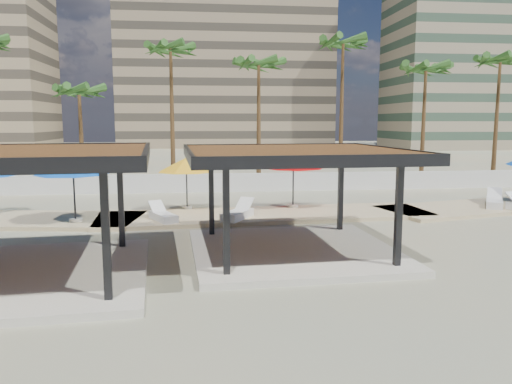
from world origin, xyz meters
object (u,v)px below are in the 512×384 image
at_px(lounger_a, 163,216).
at_px(lounger_b, 238,214).
at_px(pavilion_west, 15,203).
at_px(pavilion_central, 294,191).
at_px(lounger_d, 494,202).
at_px(umbrella_c, 293,161).

bearing_deg(lounger_a, lounger_b, -115.38).
xyz_separation_m(pavilion_west, lounger_a, (3.59, 7.68, -1.91)).
relative_size(pavilion_central, pavilion_west, 0.94).
bearing_deg(pavilion_central, lounger_a, 127.56).
relative_size(lounger_b, lounger_d, 0.97).
xyz_separation_m(lounger_b, lounger_d, (13.60, 1.72, 0.01)).
relative_size(lounger_a, lounger_b, 0.93).
relative_size(pavilion_central, umbrella_c, 2.35).
distance_m(pavilion_west, lounger_d, 22.69).
distance_m(umbrella_c, lounger_a, 7.37).
bearing_deg(pavilion_west, lounger_d, 19.86).
xyz_separation_m(pavilion_central, lounger_d, (12.12, 7.38, -1.80)).
xyz_separation_m(umbrella_c, lounger_b, (-3.10, -2.75, -2.19)).
height_order(pavilion_west, lounger_a, pavilion_west).
distance_m(pavilion_central, lounger_a, 7.68).
xyz_separation_m(lounger_a, lounger_b, (3.38, 0.00, 0.02)).
distance_m(pavilion_central, lounger_d, 14.31).
height_order(pavilion_central, lounger_a, pavilion_central).
bearing_deg(pavilion_west, pavilion_central, 8.72).
bearing_deg(umbrella_c, lounger_b, -138.43).
bearing_deg(pavilion_central, pavilion_west, -169.62).
height_order(pavilion_central, umbrella_c, pavilion_central).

